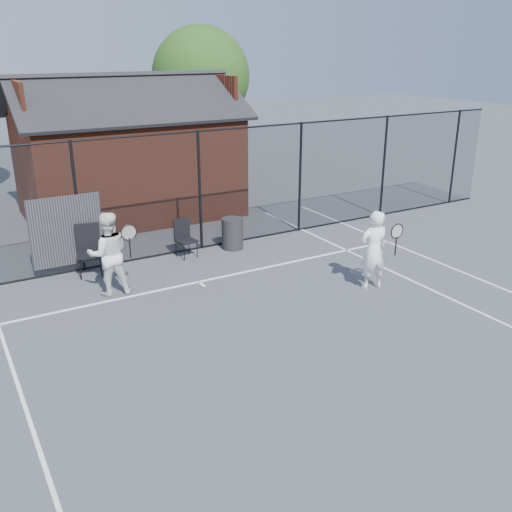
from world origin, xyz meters
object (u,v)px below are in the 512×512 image
clubhouse (129,162)px  player_back (109,254)px  player_front (374,250)px  chair_right (186,239)px  waste_bin (232,234)px  chair_left (89,252)px

clubhouse → player_back: bearing=-112.5°
clubhouse → player_front: 8.57m
player_back → chair_right: player_back is taller
player_front → player_back: size_ratio=0.97×
player_back → chair_right: bearing=28.9°
clubhouse → waste_bin: bearing=-74.9°
clubhouse → chair_right: 4.55m
player_back → waste_bin: bearing=19.4°
chair_left → chair_right: chair_left is taller
player_back → waste_bin: player_back is taller
chair_left → waste_bin: size_ratio=1.42×
player_front → chair_left: bearing=143.3°
clubhouse → player_back: clubhouse is taller
player_front → waste_bin: size_ratio=2.15×
player_back → player_front: bearing=-27.0°
clubhouse → player_back: 6.15m
player_front → chair_right: bearing=125.5°
waste_bin → player_front: bearing=-69.6°
chair_right → waste_bin: 1.28m
player_front → waste_bin: player_front is taller
clubhouse → waste_bin: clubhouse is taller
clubhouse → waste_bin: 4.71m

